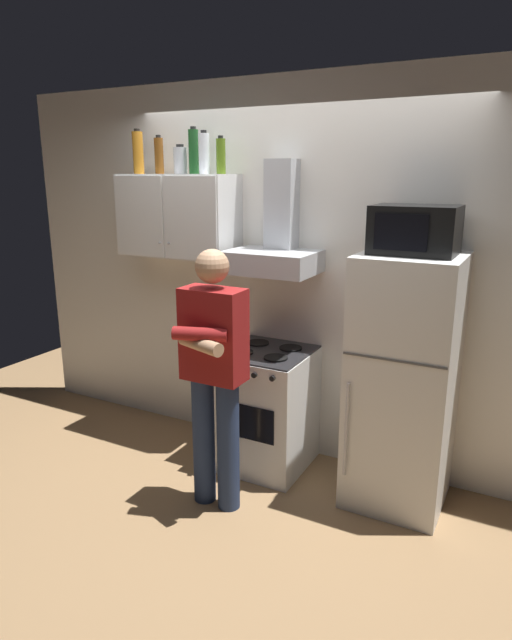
% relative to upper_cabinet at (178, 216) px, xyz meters
% --- Properties ---
extents(ground_plane, '(7.00, 7.00, 0.00)m').
position_rel_upper_cabinet_xyz_m(ground_plane, '(0.85, -0.37, -1.75)').
color(ground_plane, olive).
extents(back_wall_tiled, '(4.80, 0.10, 2.70)m').
position_rel_upper_cabinet_xyz_m(back_wall_tiled, '(0.85, 0.23, -0.40)').
color(back_wall_tiled, silver).
rests_on(back_wall_tiled, ground_plane).
extents(upper_cabinet, '(0.90, 0.37, 0.60)m').
position_rel_upper_cabinet_xyz_m(upper_cabinet, '(0.00, 0.00, 0.00)').
color(upper_cabinet, silver).
extents(stove_oven, '(0.60, 0.62, 0.87)m').
position_rel_upper_cabinet_xyz_m(stove_oven, '(0.80, -0.13, -1.32)').
color(stove_oven, white).
rests_on(stove_oven, ground_plane).
extents(range_hood, '(0.60, 0.44, 0.75)m').
position_rel_upper_cabinet_xyz_m(range_hood, '(0.80, 0.00, -0.15)').
color(range_hood, '#B7BABF').
extents(refrigerator, '(0.60, 0.62, 1.60)m').
position_rel_upper_cabinet_xyz_m(refrigerator, '(1.75, -0.12, -0.95)').
color(refrigerator, white).
rests_on(refrigerator, ground_plane).
extents(microwave, '(0.48, 0.37, 0.28)m').
position_rel_upper_cabinet_xyz_m(microwave, '(1.75, -0.11, -0.01)').
color(microwave, black).
rests_on(microwave, refrigerator).
extents(person_standing, '(0.38, 0.33, 1.64)m').
position_rel_upper_cabinet_xyz_m(person_standing, '(0.75, -0.73, -0.85)').
color(person_standing, navy).
rests_on(person_standing, ground_plane).
extents(bottle_wine_green, '(0.07, 0.07, 0.32)m').
position_rel_upper_cabinet_xyz_m(bottle_wine_green, '(0.13, 0.04, 0.46)').
color(bottle_wine_green, '#19471E').
rests_on(bottle_wine_green, upper_cabinet).
extents(bottle_canister_steel, '(0.10, 0.10, 0.21)m').
position_rel_upper_cabinet_xyz_m(bottle_canister_steel, '(0.01, 0.04, 0.40)').
color(bottle_canister_steel, '#B2B5BA').
rests_on(bottle_canister_steel, upper_cabinet).
extents(bottle_beer_brown, '(0.07, 0.07, 0.27)m').
position_rel_upper_cabinet_xyz_m(bottle_beer_brown, '(-0.16, 0.01, 0.43)').
color(bottle_beer_brown, brown).
rests_on(bottle_beer_brown, upper_cabinet).
extents(bottle_vodka_clear, '(0.08, 0.08, 0.29)m').
position_rel_upper_cabinet_xyz_m(bottle_vodka_clear, '(0.25, -0.01, 0.44)').
color(bottle_vodka_clear, silver).
rests_on(bottle_vodka_clear, upper_cabinet).
extents(bottle_liquor_amber, '(0.08, 0.08, 0.32)m').
position_rel_upper_cabinet_xyz_m(bottle_liquor_amber, '(-0.33, -0.02, 0.45)').
color(bottle_liquor_amber, '#B7721E').
rests_on(bottle_liquor_amber, upper_cabinet).
extents(bottle_olive_oil, '(0.07, 0.07, 0.26)m').
position_rel_upper_cabinet_xyz_m(bottle_olive_oil, '(0.36, 0.03, 0.42)').
color(bottle_olive_oil, '#4C6B19').
rests_on(bottle_olive_oil, upper_cabinet).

